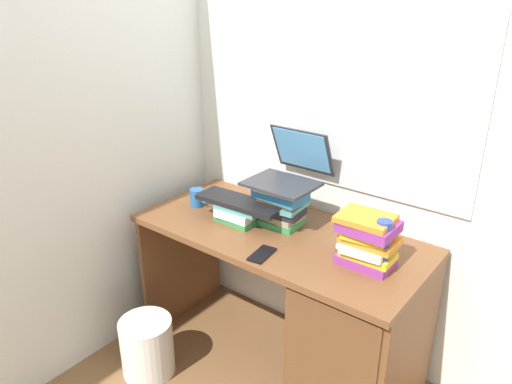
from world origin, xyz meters
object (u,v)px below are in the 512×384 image
object	(u,v)px
keyboard	(240,202)
wastebasket	(147,347)
book_stack_tall	(280,204)
laptop	(290,170)
book_stack_side	(367,240)
cell_phone	(262,254)
water_bottle	(382,247)
mug	(197,198)
computer_mouse	(344,245)
book_stack_keyboard_riser	(240,213)
desk	(337,323)

from	to	relation	value
keyboard	wastebasket	xyz separation A→B (m)	(-0.24, -0.42, -0.68)
wastebasket	book_stack_tall	bearing A→B (deg)	51.96
book_stack_tall	laptop	xyz separation A→B (m)	(0.00, 0.07, 0.15)
book_stack_tall	book_stack_side	size ratio (longest dim) A/B	1.12
keyboard	cell_phone	xyz separation A→B (m)	(0.27, -0.18, -0.10)
keyboard	water_bottle	bearing A→B (deg)	-4.50
mug	water_bottle	world-z (taller)	water_bottle
book_stack_side	cell_phone	bearing A→B (deg)	-151.95
computer_mouse	book_stack_keyboard_riser	bearing A→B (deg)	-172.44
water_bottle	book_stack_side	bearing A→B (deg)	163.16
computer_mouse	keyboard	bearing A→B (deg)	-171.76
keyboard	mug	bearing A→B (deg)	174.62
book_stack_side	cell_phone	distance (m)	0.43
keyboard	book_stack_side	bearing A→B (deg)	-2.66
computer_mouse	wastebasket	size ratio (longest dim) A/B	0.36
computer_mouse	book_stack_tall	bearing A→B (deg)	175.92
desk	mug	world-z (taller)	mug
book_stack_side	keyboard	world-z (taller)	book_stack_side
book_stack_keyboard_riser	wastebasket	xyz separation A→B (m)	(-0.24, -0.42, -0.62)
book_stack_tall	water_bottle	world-z (taller)	water_bottle
laptop	water_bottle	bearing A→B (deg)	-17.92
laptop	computer_mouse	world-z (taller)	laptop
laptop	keyboard	size ratio (longest dim) A/B	0.80
keyboard	cell_phone	distance (m)	0.34
mug	laptop	bearing A→B (deg)	19.30
book_stack_side	mug	xyz separation A→B (m)	(-0.92, -0.00, -0.07)
desk	mug	bearing A→B (deg)	179.96
laptop	wastebasket	size ratio (longest dim) A/B	1.16
desk	water_bottle	bearing A→B (deg)	-6.34
book_stack_side	book_stack_keyboard_riser	bearing A→B (deg)	-179.54
laptop	cell_phone	distance (m)	0.44
desk	book_stack_tall	bearing A→B (deg)	166.48
book_stack_tall	water_bottle	bearing A→B (deg)	-11.30
book_stack_side	wastebasket	distance (m)	1.19
desk	cell_phone	distance (m)	0.47
book_stack_keyboard_riser	wastebasket	size ratio (longest dim) A/B	0.79
mug	water_bottle	size ratio (longest dim) A/B	0.48
desk	keyboard	size ratio (longest dim) A/B	3.15
desk	mug	distance (m)	0.90
water_bottle	wastebasket	bearing A→B (deg)	-156.84
book_stack_tall	keyboard	size ratio (longest dim) A/B	0.61
water_bottle	cell_phone	size ratio (longest dim) A/B	1.63
desk	water_bottle	distance (m)	0.47
book_stack_keyboard_riser	book_stack_side	xyz separation A→B (m)	(0.64, 0.01, 0.07)
water_bottle	laptop	bearing A→B (deg)	162.08
cell_phone	wastebasket	distance (m)	0.81
book_stack_keyboard_riser	mug	distance (m)	0.28
desk	laptop	xyz separation A→B (m)	(-0.37, 0.16, 0.58)
book_stack_keyboard_riser	book_stack_side	distance (m)	0.64
desk	mug	xyz separation A→B (m)	(-0.82, 0.00, 0.37)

